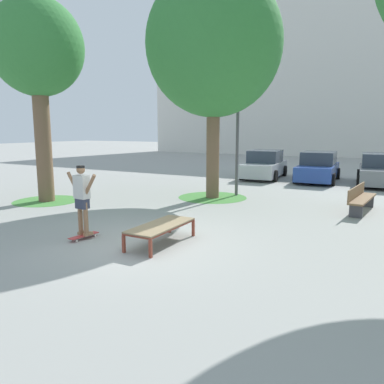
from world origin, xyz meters
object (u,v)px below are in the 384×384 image
object	(u,v)px
skate_box	(161,226)
skater	(82,195)
car_blue	(318,168)
tree_mid_back	(214,45)
skateboard	(84,236)
tree_near_left	(37,51)
car_silver	(265,165)
park_bench	(361,198)
car_grey	(379,171)
light_post	(238,98)

from	to	relation	value
skate_box	skater	xyz separation A→B (m)	(-1.86, -0.56, 0.66)
car_blue	tree_mid_back	bearing A→B (deg)	-111.86
skateboard	tree_near_left	world-z (taller)	tree_near_left
skate_box	tree_mid_back	xyz separation A→B (m)	(-1.56, 6.02, 5.25)
car_silver	skater	bearing A→B (deg)	-90.89
skateboard	park_bench	xyz separation A→B (m)	(5.60, 6.53, 0.37)
skater	car_silver	distance (m)	13.35
skater	tree_mid_back	bearing A→B (deg)	87.37
skateboard	car_grey	world-z (taller)	car_grey
skater	tree_near_left	bearing A→B (deg)	148.14
skater	tree_mid_back	size ratio (longest dim) A/B	0.20
skate_box	skater	distance (m)	2.06
tree_mid_back	car_silver	size ratio (longest dim) A/B	1.92
tree_near_left	skateboard	bearing A→B (deg)	-31.88
skate_box	tree_near_left	size ratio (longest dim) A/B	0.27
tree_mid_back	car_grey	world-z (taller)	tree_mid_back
tree_near_left	car_blue	size ratio (longest dim) A/B	1.67
car_silver	car_blue	world-z (taller)	same
car_silver	light_post	distance (m)	6.68
skater	car_blue	xyz separation A→B (m)	(3.02, 13.35, -0.38)
skateboard	tree_mid_back	distance (m)	8.64
skateboard	car_silver	world-z (taller)	car_silver
park_bench	light_post	world-z (taller)	light_post
skater	light_post	bearing A→B (deg)	82.87
tree_mid_back	skater	bearing A→B (deg)	-92.63
car_blue	light_post	world-z (taller)	light_post
skater	light_post	size ratio (longest dim) A/B	0.29
skate_box	skater	world-z (taller)	skater
tree_mid_back	car_silver	bearing A→B (deg)	90.80
skater	park_bench	bearing A→B (deg)	49.34
tree_mid_back	car_blue	bearing A→B (deg)	68.14
car_blue	light_post	bearing A→B (deg)	-109.54
skater	light_post	distance (m)	8.03
skate_box	car_blue	world-z (taller)	car_blue
skate_box	car_silver	world-z (taller)	car_silver
park_bench	light_post	bearing A→B (deg)	168.34
tree_mid_back	light_post	world-z (taller)	tree_mid_back
skateboard	park_bench	bearing A→B (deg)	49.35
skateboard	car_silver	distance (m)	13.36
tree_near_left	car_blue	world-z (taller)	tree_near_left
skateboard	car_silver	bearing A→B (deg)	89.10
car_silver	car_blue	distance (m)	2.81
skateboard	car_grey	size ratio (longest dim) A/B	0.19
tree_near_left	car_grey	bearing A→B (deg)	44.42
skater	car_grey	bearing A→B (deg)	66.46
skateboard	park_bench	distance (m)	8.61
tree_mid_back	light_post	size ratio (longest dim) A/B	1.43
car_silver	skate_box	bearing A→B (deg)	-82.62
tree_near_left	tree_mid_back	world-z (taller)	tree_mid_back
car_grey	park_bench	world-z (taller)	car_grey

